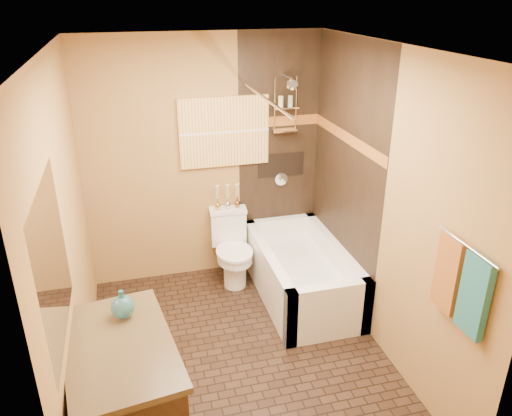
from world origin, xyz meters
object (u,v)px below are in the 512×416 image
object	(u,v)px
toilet	(232,248)
vanity	(125,402)
bathtub	(301,276)
sunset_painting	(224,132)

from	to	relation	value
toilet	vanity	size ratio (longest dim) A/B	0.68
bathtub	vanity	xyz separation A→B (m)	(-1.72, -1.49, 0.24)
bathtub	vanity	world-z (taller)	vanity
bathtub	sunset_painting	bearing A→B (deg)	129.61
toilet	bathtub	bearing A→B (deg)	-32.60
vanity	toilet	bearing A→B (deg)	52.24
bathtub	vanity	size ratio (longest dim) A/B	1.36
vanity	bathtub	bearing A→B (deg)	32.90
sunset_painting	bathtub	size ratio (longest dim) A/B	0.60
sunset_painting	toilet	bearing A→B (deg)	-90.00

